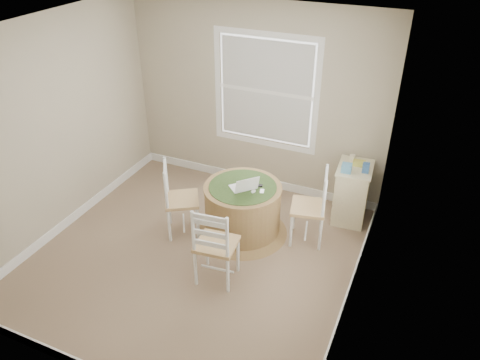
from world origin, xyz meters
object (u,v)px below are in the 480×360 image
at_px(chair_near, 217,244).
at_px(corner_chest, 352,193).
at_px(chair_left, 182,199).
at_px(chair_right, 308,207).
at_px(laptop, 244,187).
at_px(round_table, 243,208).

relative_size(chair_near, corner_chest, 1.25).
distance_m(chair_left, chair_right, 1.53).
xyz_separation_m(laptop, corner_chest, (1.12, 0.89, -0.32)).
relative_size(chair_left, laptop, 2.44).
distance_m(chair_left, corner_chest, 2.16).
relative_size(round_table, chair_right, 1.18).
bearing_deg(chair_left, corner_chest, -89.69).
bearing_deg(chair_right, corner_chest, 137.27).
bearing_deg(laptop, chair_left, -28.58).
xyz_separation_m(chair_left, laptop, (0.72, 0.24, 0.23)).
height_order(chair_left, chair_near, same).
bearing_deg(chair_left, chair_near, -159.21).
bearing_deg(laptop, chair_near, 45.78).
bearing_deg(chair_near, round_table, -91.15).
bearing_deg(chair_near, chair_right, -129.29).
relative_size(round_table, corner_chest, 1.48).
height_order(chair_near, corner_chest, chair_near).
height_order(round_table, laptop, laptop).
bearing_deg(corner_chest, chair_left, -152.86).
relative_size(chair_right, corner_chest, 1.25).
relative_size(chair_left, chair_right, 1.00).
xyz_separation_m(chair_near, corner_chest, (1.08, 1.73, -0.09)).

